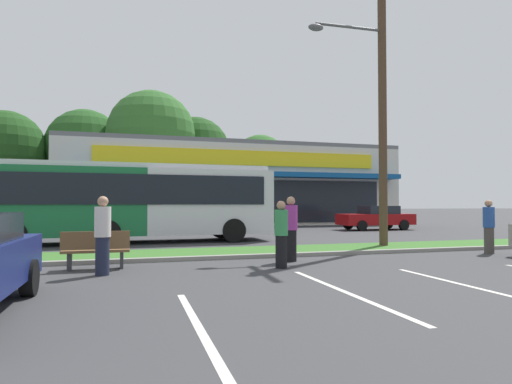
{
  "coord_description": "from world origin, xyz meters",
  "views": [
    {
      "loc": [
        -5.83,
        0.47,
        1.62
      ],
      "look_at": [
        -0.66,
        18.1,
        2.12
      ],
      "focal_mm": 30.12,
      "sensor_mm": 36.0,
      "label": 1
    }
  ],
  "objects": [
    {
      "name": "tree_right",
      "position": [
        6.97,
        42.5,
        5.83
      ],
      "size": [
        5.7,
        5.7,
        8.7
      ],
      "color": "#473323",
      "rests_on": "ground_plane"
    },
    {
      "name": "pedestrian_near_bench",
      "position": [
        -1.48,
        11.81,
        0.92
      ],
      "size": [
        0.37,
        0.37,
        1.82
      ],
      "rotation": [
        0.0,
        0.0,
        3.57
      ],
      "color": "black",
      "rests_on": "ground_plane"
    },
    {
      "name": "pedestrian_far",
      "position": [
        -6.43,
        10.82,
        0.9
      ],
      "size": [
        0.36,
        0.36,
        1.8
      ],
      "rotation": [
        0.0,
        0.0,
        2.3
      ],
      "color": "#1E2338",
      "rests_on": "ground_plane"
    },
    {
      "name": "car_0",
      "position": [
        8.89,
        24.02,
        0.77
      ],
      "size": [
        4.66,
        1.9,
        1.49
      ],
      "rotation": [
        0.0,
        0.0,
        3.14
      ],
      "color": "maroon",
      "rests_on": "ground_plane"
    },
    {
      "name": "pedestrian_by_pole",
      "position": [
        5.42,
        11.79,
        0.88
      ],
      "size": [
        0.35,
        0.35,
        1.75
      ],
      "rotation": [
        0.0,
        0.0,
        1.85
      ],
      "color": "#47423D",
      "rests_on": "ground_plane"
    },
    {
      "name": "curb_lip",
      "position": [
        0.0,
        12.78,
        0.06
      ],
      "size": [
        56.0,
        0.24,
        0.12
      ],
      "primitive_type": "cube",
      "color": "gray",
      "rests_on": "ground_plane"
    },
    {
      "name": "bus_stop_bench",
      "position": [
        -6.63,
        11.75,
        0.5
      ],
      "size": [
        1.6,
        0.45,
        0.95
      ],
      "rotation": [
        0.0,
        0.0,
        3.14
      ],
      "color": "brown",
      "rests_on": "ground_plane"
    },
    {
      "name": "grass_median",
      "position": [
        0.0,
        14.0,
        0.06
      ],
      "size": [
        56.0,
        2.2,
        0.12
      ],
      "primitive_type": "cube",
      "color": "#386B28",
      "rests_on": "ground_plane"
    },
    {
      "name": "parking_stripe_0",
      "position": [
        -4.96,
        5.8,
        0.0
      ],
      "size": [
        0.12,
        4.8,
        0.01
      ],
      "primitive_type": "cube",
      "color": "silver",
      "rests_on": "ground_plane"
    },
    {
      "name": "tree_mid_right",
      "position": [
        0.67,
        44.93,
        7.09
      ],
      "size": [
        7.06,
        7.06,
        10.63
      ],
      "color": "#473323",
      "rests_on": "ground_plane"
    },
    {
      "name": "tree_mid_left",
      "position": [
        -10.15,
        45.79,
        7.15
      ],
      "size": [
        7.55,
        7.55,
        10.93
      ],
      "color": "#473323",
      "rests_on": "ground_plane"
    },
    {
      "name": "storefront_building",
      "position": [
        1.98,
        36.71,
        3.14
      ],
      "size": [
        25.57,
        14.76,
        6.27
      ],
      "color": "beige",
      "rests_on": "ground_plane"
    },
    {
      "name": "tree_left",
      "position": [
        -16.77,
        44.33,
        6.67
      ],
      "size": [
        6.86,
        6.86,
        10.11
      ],
      "color": "#473323",
      "rests_on": "ground_plane"
    },
    {
      "name": "utility_pole",
      "position": [
        2.83,
        14.07,
        5.88
      ],
      "size": [
        3.03,
        2.4,
        11.04
      ],
      "color": "#4C3826",
      "rests_on": "ground_plane"
    },
    {
      "name": "tree_mid",
      "position": [
        -3.93,
        42.58,
        8.25
      ],
      "size": [
        8.37,
        8.37,
        12.45
      ],
      "color": "#473323",
      "rests_on": "ground_plane"
    },
    {
      "name": "city_bus",
      "position": [
        -5.79,
        19.09,
        1.77
      ],
      "size": [
        11.87,
        2.9,
        3.25
      ],
      "rotation": [
        0.0,
        0.0,
        0.02
      ],
      "color": "#196638",
      "rests_on": "ground_plane"
    },
    {
      "name": "pedestrian_mid",
      "position": [
        -2.17,
        10.7,
        0.85
      ],
      "size": [
        0.34,
        0.34,
        1.7
      ],
      "rotation": [
        0.0,
        0.0,
        2.09
      ],
      "color": "black",
      "rests_on": "ground_plane"
    },
    {
      "name": "parking_stripe_1",
      "position": [
        -2.03,
        7.62,
        0.0
      ],
      "size": [
        0.12,
        4.8,
        0.01
      ],
      "primitive_type": "cube",
      "color": "silver",
      "rests_on": "ground_plane"
    },
    {
      "name": "parking_stripe_2",
      "position": [
        0.58,
        7.25,
        0.0
      ],
      "size": [
        0.12,
        4.8,
        0.01
      ],
      "primitive_type": "cube",
      "color": "silver",
      "rests_on": "ground_plane"
    },
    {
      "name": "car_1",
      "position": [
        -8.91,
        25.2,
        0.77
      ],
      "size": [
        4.73,
        1.98,
        1.49
      ],
      "color": "#515459",
      "rests_on": "ground_plane"
    }
  ]
}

